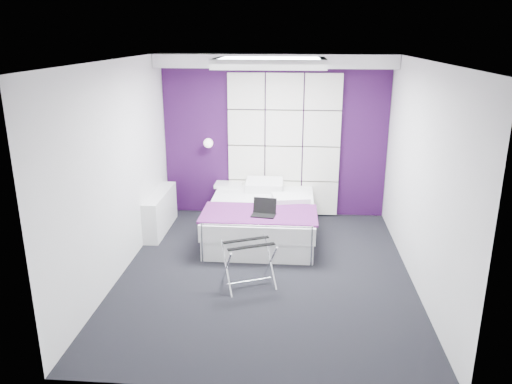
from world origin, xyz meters
TOP-DOWN VIEW (x-y plane):
  - floor at (0.00, 0.00)m, footprint 4.40×4.40m
  - ceiling at (0.00, 0.00)m, footprint 4.40×4.40m
  - wall_back at (0.00, 2.20)m, footprint 3.60×0.00m
  - wall_left at (-1.80, 0.00)m, footprint 0.00×4.40m
  - wall_right at (1.80, 0.00)m, footprint 0.00×4.40m
  - accent_wall at (0.00, 2.19)m, footprint 3.58×0.02m
  - soffit at (0.00, 1.95)m, footprint 3.58×0.50m
  - headboard at (0.15, 2.14)m, footprint 1.80×0.08m
  - skylight at (0.00, 0.60)m, footprint 1.36×0.86m
  - wall_lamp at (-1.05, 2.06)m, footprint 0.15×0.15m
  - radiator at (-1.69, 1.30)m, footprint 0.22×1.20m
  - bed at (-0.14, 1.18)m, footprint 1.58×1.91m
  - nightstand at (-0.73, 2.02)m, footprint 0.44×0.34m
  - luggage_rack at (-0.18, -0.36)m, footprint 0.57×0.42m
  - laptop at (-0.07, 0.65)m, footprint 0.32×0.23m

SIDE VIEW (x-z plane):
  - floor at x=0.00m, z-range 0.00..0.00m
  - luggage_rack at x=-0.18m, z-range 0.00..0.56m
  - bed at x=-0.14m, z-range -0.05..0.62m
  - radiator at x=-1.69m, z-range 0.00..0.60m
  - nightstand at x=-0.73m, z-range 0.51..0.56m
  - laptop at x=-0.07m, z-range 0.48..0.71m
  - headboard at x=0.15m, z-range 0.02..2.32m
  - wall_lamp at x=-1.05m, z-range 1.15..1.29m
  - wall_left at x=-1.80m, z-range -0.90..3.50m
  - wall_right at x=1.80m, z-range -0.90..3.50m
  - accent_wall at x=0.00m, z-range 0.01..2.59m
  - wall_back at x=0.00m, z-range -0.50..3.10m
  - soffit at x=0.00m, z-range 2.40..2.60m
  - skylight at x=0.00m, z-range 2.49..2.61m
  - ceiling at x=0.00m, z-range 2.60..2.60m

